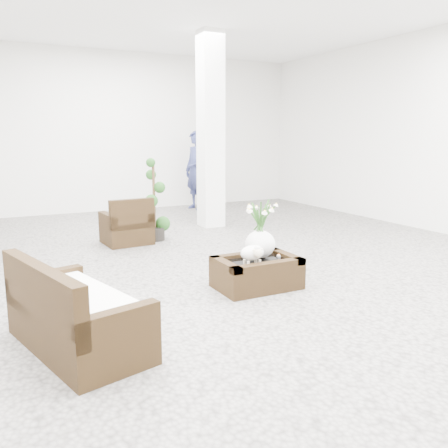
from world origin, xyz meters
name	(u,v)px	position (x,y,z in m)	size (l,w,h in m)	color
ground	(220,271)	(0.00, 0.00, 0.00)	(11.00, 11.00, 0.00)	gray
column	(211,131)	(1.20, 2.80, 1.75)	(0.40, 0.40, 3.50)	white
coffee_table	(257,274)	(0.07, -0.76, 0.16)	(0.90, 0.60, 0.31)	#31200E
sheep_figurine	(252,255)	(-0.05, -0.86, 0.42)	(0.28, 0.23, 0.21)	white
planter_narcissus	(260,223)	(0.17, -0.66, 0.71)	(0.44, 0.44, 0.80)	white
tealight	(279,256)	(0.37, -0.74, 0.33)	(0.04, 0.04, 0.03)	white
armchair	(126,220)	(-0.62, 2.07, 0.37)	(0.69, 0.66, 0.73)	#31200E
loveseat	(77,304)	(-1.97, -1.42, 0.37)	(1.37, 0.66, 0.73)	#31200E
topiary	(154,200)	(-0.15, 2.09, 0.65)	(0.35, 0.35, 1.30)	#194014
shopper	(196,170)	(1.79, 4.83, 0.89)	(0.65, 0.43, 1.79)	navy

